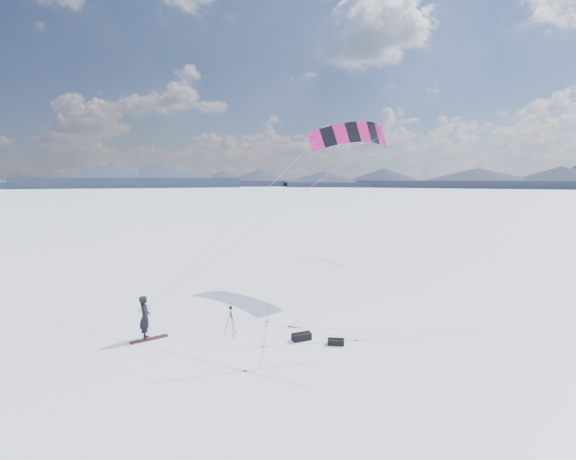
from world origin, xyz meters
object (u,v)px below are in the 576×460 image
tripod (231,317)px  gear_bag_a (301,336)px  snowkiter (146,339)px  snowboard (149,339)px  gear_bag_b (336,342)px

tripod → gear_bag_a: 3.19m
snowkiter → snowboard: bearing=-143.4°
gear_bag_b → snowkiter: bearing=-178.0°
snowboard → gear_bag_a: size_ratio=1.93×
tripod → gear_bag_a: size_ratio=1.61×
snowboard → gear_bag_a: (5.75, -3.10, 0.14)m
snowboard → snowkiter: bearing=112.8°
snowkiter → gear_bag_a: bearing=-114.1°
snowkiter → gear_bag_a: 6.72m
tripod → gear_bag_b: size_ratio=1.81×
snowboard → gear_bag_b: bearing=-40.6°
tripod → gear_bag_a: (2.50, -1.84, -0.70)m
gear_bag_b → tripod: bearing=174.5°
gear_bag_a → gear_bag_b: gear_bag_a is taller
gear_bag_a → gear_bag_b: bearing=-43.7°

